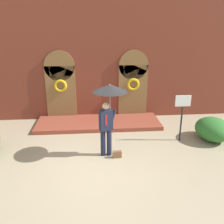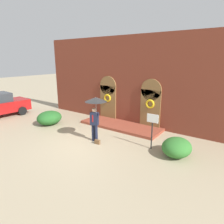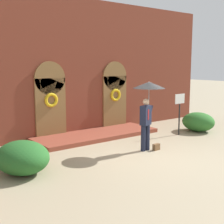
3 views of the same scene
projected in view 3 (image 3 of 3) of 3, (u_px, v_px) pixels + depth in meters
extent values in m
plane|color=tan|center=(149.00, 154.00, 10.36)|extent=(80.00, 80.00, 0.00)
cube|color=brown|center=(81.00, 67.00, 13.21)|extent=(14.00, 0.50, 5.60)
cube|color=brown|center=(51.00, 109.00, 12.27)|extent=(1.30, 0.08, 2.40)
cylinder|color=brown|center=(50.00, 78.00, 12.08)|extent=(1.30, 0.08, 1.30)
cube|color=brown|center=(115.00, 103.00, 14.20)|extent=(1.30, 0.08, 2.40)
cylinder|color=brown|center=(115.00, 76.00, 14.01)|extent=(1.30, 0.08, 1.30)
torus|color=gold|center=(51.00, 100.00, 12.16)|extent=(0.56, 0.12, 0.56)
torus|color=gold|center=(116.00, 95.00, 14.09)|extent=(0.56, 0.12, 0.56)
cube|color=brown|center=(97.00, 135.00, 12.73)|extent=(5.20, 1.80, 0.16)
cylinder|color=#191E33|center=(143.00, 138.00, 10.61)|extent=(0.16, 0.16, 0.90)
cylinder|color=#191E33|center=(147.00, 137.00, 10.73)|extent=(0.16, 0.16, 0.90)
cube|color=#191E33|center=(146.00, 115.00, 10.55)|extent=(0.45, 0.35, 0.66)
cube|color=#A51919|center=(148.00, 115.00, 10.44)|extent=(0.06, 0.03, 0.36)
sphere|color=tan|center=(146.00, 102.00, 10.48)|extent=(0.22, 0.22, 0.22)
cylinder|color=#191E33|center=(150.00, 112.00, 10.67)|extent=(0.22, 0.09, 0.46)
cylinder|color=gray|center=(149.00, 103.00, 10.56)|extent=(0.02, 0.02, 0.98)
cone|color=black|center=(149.00, 85.00, 10.47)|extent=(1.10, 1.10, 0.22)
cone|color=white|center=(149.00, 85.00, 10.47)|extent=(0.60, 0.60, 0.20)
cube|color=brown|center=(156.00, 147.00, 10.77)|extent=(0.29, 0.14, 0.22)
cylinder|color=black|center=(179.00, 119.00, 13.01)|extent=(0.06, 0.06, 1.30)
cube|color=white|center=(180.00, 99.00, 12.88)|extent=(0.56, 0.03, 0.40)
ellipsoid|color=#235B23|center=(22.00, 157.00, 8.45)|extent=(1.41, 1.65, 0.90)
ellipsoid|color=#2D6B28|center=(198.00, 122.00, 13.75)|extent=(1.26, 1.47, 0.83)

